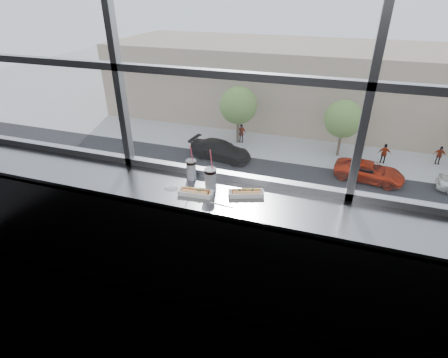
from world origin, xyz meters
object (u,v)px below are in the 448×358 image
(pedestrian_d, at_px, (440,153))
(car_far_a, at_px, (220,147))
(hotdog_tray_right, at_px, (246,193))
(pedestrian_a, at_px, (241,131))
(loose_straw, at_px, (222,205))
(soda_cup_right, at_px, (210,178))
(car_near_c, at_px, (328,219))
(car_near_a, at_px, (133,182))
(soda_cup_left, at_px, (191,169))
(car_far_b, at_px, (370,169))
(hotdog_tray_left, at_px, (196,192))
(wrapper, at_px, (171,186))
(car_near_b, at_px, (217,198))
(tree_left, at_px, (238,105))
(tree_center, at_px, (343,119))
(pedestrian_c, at_px, (385,152))

(pedestrian_d, bearing_deg, car_far_a, -164.67)
(car_far_a, relative_size, pedestrian_d, 3.30)
(hotdog_tray_right, distance_m, pedestrian_a, 31.50)
(loose_straw, xyz_separation_m, pedestrian_a, (-7.82, 28.63, -10.97))
(soda_cup_right, xyz_separation_m, pedestrian_a, (-7.65, 28.44, -11.07))
(car_near_c, height_order, car_near_a, car_near_a)
(soda_cup_right, distance_m, pedestrian_a, 31.46)
(soda_cup_left, xyz_separation_m, car_far_b, (4.24, 24.10, -11.16))
(hotdog_tray_left, height_order, pedestrian_d, hotdog_tray_left)
(hotdog_tray_right, bearing_deg, wrapper, 166.18)
(soda_cup_right, relative_size, car_far_a, 0.06)
(hotdog_tray_left, distance_m, hotdog_tray_right, 0.41)
(car_near_b, xyz_separation_m, tree_left, (-2.15, 12.00, 2.58))
(car_far_b, relative_size, car_near_b, 0.88)
(soda_cup_right, bearing_deg, car_near_a, 127.03)
(car_far_b, xyz_separation_m, tree_center, (-2.49, 4.00, 2.44))
(soda_cup_right, relative_size, car_near_b, 0.06)
(hotdog_tray_right, height_order, tree_left, hotdog_tray_right)
(car_near_c, relative_size, car_near_a, 0.88)
(wrapper, distance_m, pedestrian_a, 31.41)
(pedestrian_d, bearing_deg, car_near_a, -149.50)
(soda_cup_left, bearing_deg, pedestrian_c, 78.72)
(wrapper, bearing_deg, hotdog_tray_right, 6.65)
(wrapper, bearing_deg, tree_left, 105.05)
(pedestrian_c, xyz_separation_m, tree_left, (-13.24, 0.41, 2.64))
(hotdog_tray_left, bearing_deg, car_near_b, 103.91)
(car_far_b, xyz_separation_m, pedestrian_c, (1.29, 3.59, 0.08))
(car_far_a, distance_m, car_near_b, 8.40)
(loose_straw, relative_size, car_near_c, 0.03)
(loose_straw, xyz_separation_m, tree_left, (-8.10, 28.42, -8.35))
(tree_center, bearing_deg, soda_cup_left, -93.56)
(soda_cup_left, xyz_separation_m, car_near_c, (1.60, 16.10, -11.14))
(hotdog_tray_right, bearing_deg, tree_center, 67.05)
(car_near_b, bearing_deg, car_far_a, 24.19)
(car_near_c, relative_size, tree_left, 1.09)
(soda_cup_left, xyz_separation_m, wrapper, (-0.10, -0.20, -0.08))
(soda_cup_left, relative_size, pedestrian_c, 0.16)
(loose_straw, xyz_separation_m, wrapper, (-0.49, 0.12, 0.01))
(loose_straw, relative_size, car_near_a, 0.03)
(car_near_a, distance_m, pedestrian_c, 21.02)
(hotdog_tray_left, distance_m, car_far_b, 27.07)
(soda_cup_left, xyz_separation_m, soda_cup_right, (0.23, -0.13, 0.01))
(car_far_a, distance_m, car_near_c, 12.58)
(car_near_c, bearing_deg, car_near_b, 93.57)
(car_near_a, relative_size, tree_center, 1.33)
(loose_straw, distance_m, car_near_a, 23.29)
(soda_cup_left, xyz_separation_m, car_far_a, (-8.12, 24.10, -11.07))
(wrapper, height_order, car_near_b, wrapper)
(hotdog_tray_left, xyz_separation_m, pedestrian_c, (5.38, 27.94, -11.01))
(wrapper, bearing_deg, pedestrian_d, 70.97)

